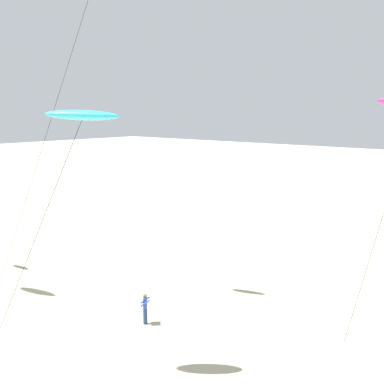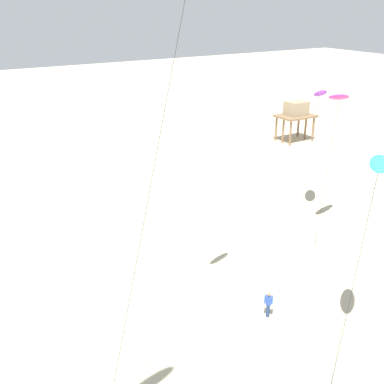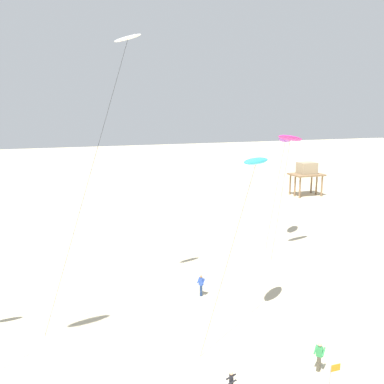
% 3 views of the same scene
% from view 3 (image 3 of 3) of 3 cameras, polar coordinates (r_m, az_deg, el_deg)
% --- Properties ---
extents(ground_plane, '(260.00, 260.00, 0.00)m').
position_cam_3_polar(ground_plane, '(23.96, 5.73, -24.53)').
color(ground_plane, beige).
extents(kite_cyan, '(5.84, 3.63, 11.13)m').
position_cam_3_polar(kite_cyan, '(25.52, 8.81, 4.16)').
color(kite_cyan, '#33BFE0').
rests_on(kite_cyan, ground).
extents(kite_white, '(7.49, 3.96, 19.02)m').
position_cam_3_polar(kite_white, '(29.32, -9.08, 19.44)').
color(kite_white, white).
rests_on(kite_white, ground).
extents(kite_magenta, '(3.85, 2.07, 11.80)m').
position_cam_3_polar(kite_magenta, '(39.46, 13.40, 7.19)').
color(kite_magenta, '#D8339E').
rests_on(kite_magenta, ground).
extents(kite_purple, '(4.08, 3.15, 11.50)m').
position_cam_3_polar(kite_purple, '(43.04, 12.74, 7.10)').
color(kite_purple, purple).
rests_on(kite_purple, ground).
extents(kite_flyer_nearest, '(0.73, 0.73, 1.67)m').
position_cam_3_polar(kite_flyer_nearest, '(25.03, 17.12, -20.80)').
color(kite_flyer_nearest, '#4C4738').
rests_on(kite_flyer_nearest, ground).
extents(kite_flyer_middle, '(0.73, 0.73, 1.67)m').
position_cam_3_polar(kite_flyer_middle, '(32.00, 1.26, -12.69)').
color(kite_flyer_middle, navy).
rests_on(kite_flyer_middle, ground).
extents(stilt_house, '(5.00, 3.51, 5.33)m').
position_cam_3_polar(stilt_house, '(68.06, 15.52, 2.75)').
color(stilt_house, '#846647').
rests_on(stilt_house, ground).
extents(marker_flag, '(0.56, 0.05, 2.10)m').
position_cam_3_polar(marker_flag, '(22.70, 18.81, -22.87)').
color(marker_flag, gray).
rests_on(marker_flag, ground).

